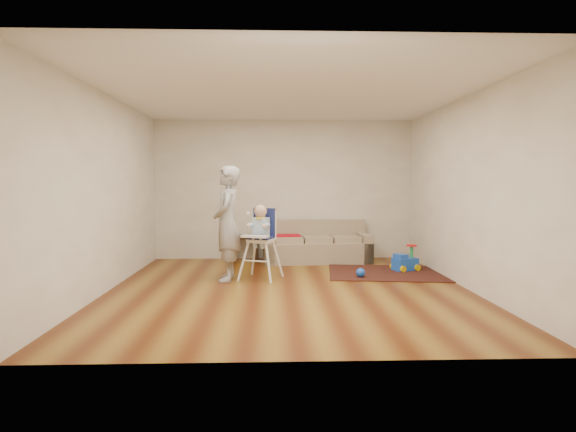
{
  "coord_description": "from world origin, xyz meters",
  "views": [
    {
      "loc": [
        -0.25,
        -6.66,
        1.49
      ],
      "look_at": [
        0.0,
        0.4,
        1.0
      ],
      "focal_mm": 30.0,
      "sensor_mm": 36.0,
      "label": 1
    }
  ],
  "objects_px": {
    "side_table": "(246,248)",
    "toy_ball": "(361,273)",
    "high_chair": "(261,243)",
    "ride_on_toy": "(405,257)",
    "sofa": "(316,241)",
    "adult": "(227,223)"
  },
  "relations": [
    {
      "from": "high_chair",
      "to": "adult",
      "type": "relative_size",
      "value": 0.67
    },
    {
      "from": "high_chair",
      "to": "sofa",
      "type": "bearing_deg",
      "value": 77.94
    },
    {
      "from": "high_chair",
      "to": "adult",
      "type": "xyz_separation_m",
      "value": [
        -0.51,
        -0.09,
        0.31
      ]
    },
    {
      "from": "ride_on_toy",
      "to": "toy_ball",
      "type": "xyz_separation_m",
      "value": [
        -0.86,
        -0.57,
        -0.15
      ]
    },
    {
      "from": "adult",
      "to": "sofa",
      "type": "bearing_deg",
      "value": 136.02
    },
    {
      "from": "side_table",
      "to": "adult",
      "type": "relative_size",
      "value": 0.27
    },
    {
      "from": "toy_ball",
      "to": "adult",
      "type": "xyz_separation_m",
      "value": [
        -2.07,
        -0.09,
        0.79
      ]
    },
    {
      "from": "ride_on_toy",
      "to": "adult",
      "type": "relative_size",
      "value": 0.25
    },
    {
      "from": "adult",
      "to": "toy_ball",
      "type": "bearing_deg",
      "value": 91.12
    },
    {
      "from": "sofa",
      "to": "ride_on_toy",
      "type": "xyz_separation_m",
      "value": [
        1.41,
        -1.0,
        -0.15
      ]
    },
    {
      "from": "high_chair",
      "to": "side_table",
      "type": "bearing_deg",
      "value": 121.06
    },
    {
      "from": "side_table",
      "to": "adult",
      "type": "bearing_deg",
      "value": -95.68
    },
    {
      "from": "high_chair",
      "to": "adult",
      "type": "bearing_deg",
      "value": -149.65
    },
    {
      "from": "sofa",
      "to": "side_table",
      "type": "bearing_deg",
      "value": 168.07
    },
    {
      "from": "side_table",
      "to": "toy_ball",
      "type": "xyz_separation_m",
      "value": [
        1.88,
        -1.77,
        -0.15
      ]
    },
    {
      "from": "sofa",
      "to": "toy_ball",
      "type": "bearing_deg",
      "value": -74.14
    },
    {
      "from": "ride_on_toy",
      "to": "toy_ball",
      "type": "bearing_deg",
      "value": -169.7
    },
    {
      "from": "ride_on_toy",
      "to": "high_chair",
      "type": "bearing_deg",
      "value": 170.23
    },
    {
      "from": "side_table",
      "to": "toy_ball",
      "type": "distance_m",
      "value": 2.59
    },
    {
      "from": "side_table",
      "to": "ride_on_toy",
      "type": "bearing_deg",
      "value": -23.55
    },
    {
      "from": "sofa",
      "to": "toy_ball",
      "type": "height_order",
      "value": "sofa"
    },
    {
      "from": "side_table",
      "to": "sofa",
      "type": "bearing_deg",
      "value": -8.52
    }
  ]
}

